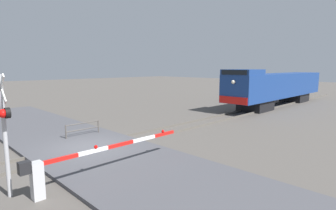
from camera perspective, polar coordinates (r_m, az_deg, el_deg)
ground_plane at (r=14.92m, az=-16.54°, el=-9.11°), size 160.00×160.00×0.00m
rail_track_left at (r=15.52m, az=-17.82°, el=-8.21°), size 0.08×80.00×0.15m
rail_track_right at (r=14.30m, az=-15.16°, el=-9.50°), size 0.08×80.00×0.15m
road_surface at (r=14.90m, az=-16.55°, el=-8.83°), size 36.00×5.77×0.15m
locomotive at (r=32.45m, az=22.17°, el=3.70°), size 2.95×18.90×4.10m
crossing_signal at (r=10.19m, az=-31.64°, el=-3.03°), size 1.18×0.33×4.13m
crossing_gate at (r=10.32m, az=-20.81°, el=-11.99°), size 0.36×6.93×1.38m
guard_railing at (r=17.34m, az=-17.65°, el=-4.68°), size 0.08×2.22×0.95m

